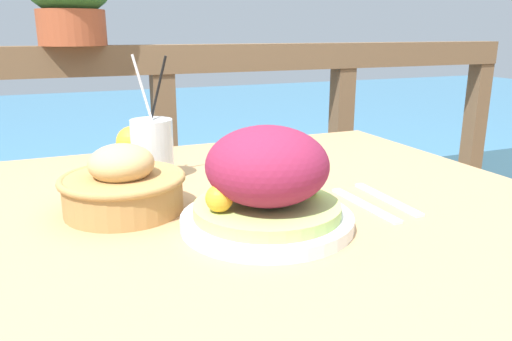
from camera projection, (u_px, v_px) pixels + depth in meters
patio_table at (274, 254)px, 0.90m from camera, size 0.99×0.97×0.77m
railing_fence at (165, 141)px, 1.66m from camera, size 2.80×0.08×1.01m
sea_backdrop at (100, 142)px, 4.02m from camera, size 12.00×4.00×0.37m
salad_plate at (267, 184)px, 0.74m from camera, size 0.26×0.26×0.15m
drink_glass at (153, 149)px, 0.98m from camera, size 0.08×0.08×0.24m
bread_basket at (123, 185)px, 0.81m from camera, size 0.20×0.20×0.11m
fork at (364, 205)px, 0.84m from camera, size 0.02×0.18×0.00m
knife at (387, 199)px, 0.87m from camera, size 0.02×0.18×0.00m
orange_near_basket at (132, 142)px, 1.15m from camera, size 0.07×0.07×0.07m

